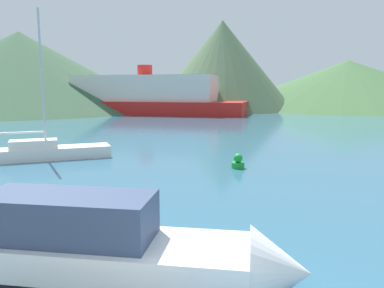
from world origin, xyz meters
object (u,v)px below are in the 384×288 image
(motorboat_near, at_px, (116,252))
(sailboat_inner, at_px, (34,152))
(ferry_distant, at_px, (145,97))
(buoy_marker, at_px, (238,162))

(motorboat_near, xyz_separation_m, sailboat_inner, (-7.54, 13.13, -0.15))
(motorboat_near, relative_size, sailboat_inner, 0.96)
(ferry_distant, bearing_deg, sailboat_inner, -78.25)
(ferry_distant, bearing_deg, buoy_marker, -62.79)
(sailboat_inner, relative_size, ferry_distant, 0.25)
(motorboat_near, distance_m, buoy_marker, 11.74)
(ferry_distant, xyz_separation_m, buoy_marker, (10.55, -40.85, -2.34))
(motorboat_near, xyz_separation_m, buoy_marker, (3.67, 11.15, -0.29))
(buoy_marker, bearing_deg, sailboat_inner, 169.98)
(sailboat_inner, xyz_separation_m, buoy_marker, (11.22, -1.98, -0.14))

